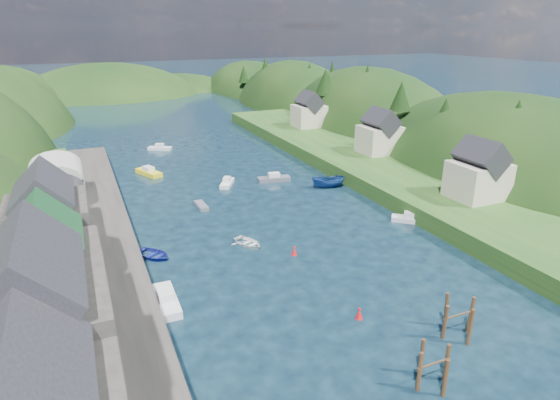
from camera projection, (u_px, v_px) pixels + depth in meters
name	position (u px, v px, depth m)	size (l,w,h in m)	color
ground	(228.00, 181.00, 79.72)	(600.00, 600.00, 0.00)	black
hillside_right	(366.00, 159.00, 120.68)	(36.00, 245.56, 48.00)	black
far_hills	(139.00, 119.00, 190.38)	(103.00, 68.00, 44.00)	black
hill_trees	(204.00, 102.00, 89.59)	(91.48, 151.28, 12.24)	black
quay_left	(84.00, 291.00, 44.61)	(12.00, 110.00, 2.00)	#2D2B28
quayside_buildings	(45.00, 319.00, 30.05)	(8.00, 35.84, 12.90)	#2D2B28
boat_sheds	(55.00, 191.00, 58.67)	(7.00, 21.00, 7.50)	#2D2D30
terrace_right	(385.00, 172.00, 80.12)	(16.00, 120.00, 2.40)	#234719
right_bank_cottages	(374.00, 135.00, 86.77)	(9.00, 59.24, 8.41)	beige
piling_cluster_near	(433.00, 370.00, 33.97)	(2.99, 2.81, 3.76)	#382314
piling_cluster_far	(458.00, 321.00, 39.48)	(3.35, 3.11, 3.93)	#382314
channel_buoy_near	(359.00, 314.00, 42.05)	(0.70, 0.70, 1.10)	red
channel_buoy_far	(294.00, 251.00, 53.76)	(0.70, 0.70, 1.10)	red
moored_boats	(282.00, 257.00, 51.86)	(38.46, 93.03, 2.42)	silver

